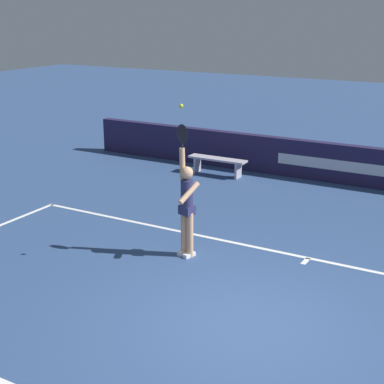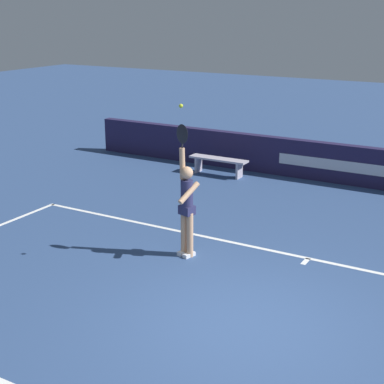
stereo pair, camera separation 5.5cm
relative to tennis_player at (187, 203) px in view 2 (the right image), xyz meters
name	(u,v)px [view 2 (the right image)]	position (x,y,z in m)	size (l,w,h in m)	color
ground_plane	(246,325)	(1.97, -1.70, -0.99)	(60.00, 60.00, 0.00)	navy
court_lines	(246,324)	(1.97, -1.69, -0.99)	(12.30, 5.43, 0.00)	white
back_wall	(377,168)	(1.97, 5.97, -0.49)	(16.69, 0.27, 1.01)	#221D40
tennis_player	(187,203)	(0.00, 0.00, 0.00)	(0.45, 0.49, 2.40)	tan
tennis_ball	(181,106)	(0.10, -0.33, 1.78)	(0.07, 0.07, 0.07)	#CFE02B
courtside_bench_far	(218,162)	(-1.98, 5.07, -0.63)	(1.63, 0.37, 0.47)	#B0A8B8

